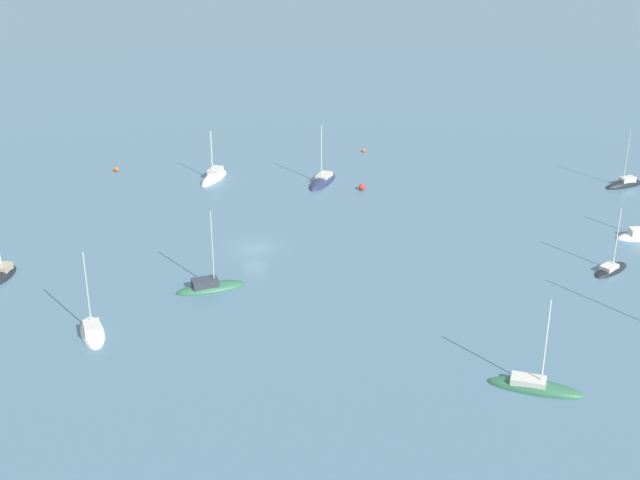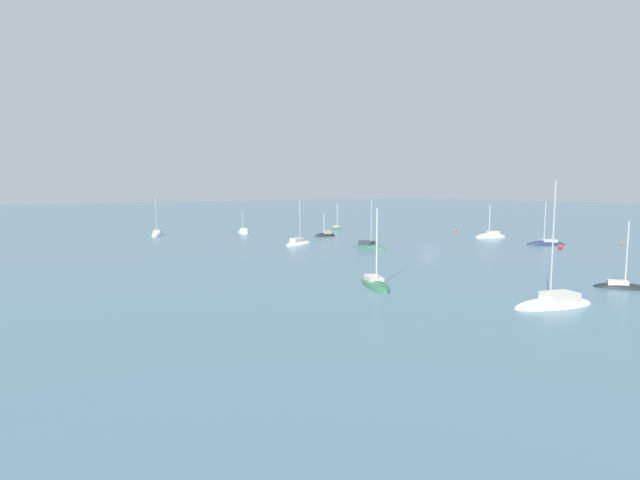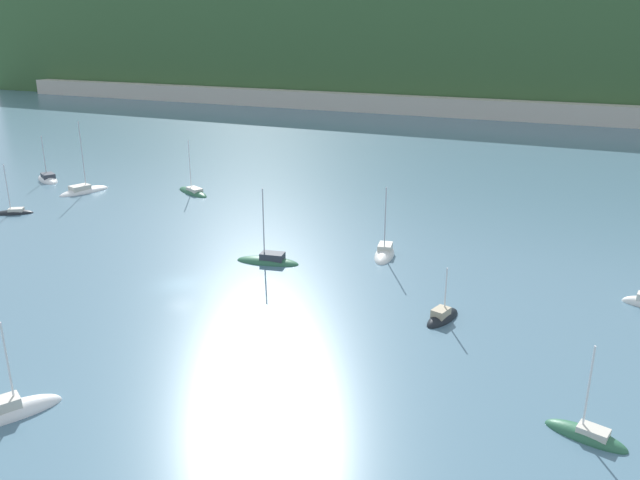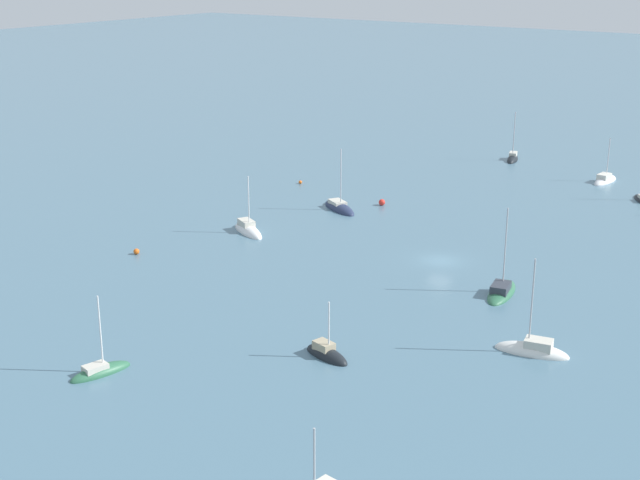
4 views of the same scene
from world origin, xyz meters
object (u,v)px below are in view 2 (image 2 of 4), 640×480
sailboat_2 (325,236)px  sailboat_9 (491,237)px  sailboat_11 (375,285)px  mooring_buoy_0 (456,230)px  sailboat_1 (554,305)px  mooring_buoy_2 (560,246)px  sailboat_4 (337,229)px  sailboat_12 (546,245)px  sailboat_8 (621,287)px  sailboat_10 (299,244)px  mooring_buoy_1 (621,243)px  sailboat_0 (157,235)px  sailboat_3 (369,247)px  sailboat_5 (243,233)px

sailboat_2 → sailboat_9: sailboat_9 is taller
sailboat_9 → sailboat_11: (-25.52, 55.88, -0.03)m
mooring_buoy_0 → sailboat_2: bearing=73.6°
sailboat_1 → mooring_buoy_2: bearing=-135.2°
sailboat_4 → sailboat_12: bearing=25.6°
sailboat_4 → sailboat_8: bearing=-1.4°
sailboat_8 → sailboat_10: size_ratio=0.85×
sailboat_10 → mooring_buoy_0: 46.27m
sailboat_11 → mooring_buoy_1: (2.93, -64.59, 0.17)m
mooring_buoy_2 → sailboat_11: bearing=97.1°
sailboat_0 → mooring_buoy_1: (-69.37, -66.03, 0.18)m
sailboat_8 → mooring_buoy_2: bearing=94.8°
sailboat_10 → mooring_buoy_2: bearing=-54.5°
sailboat_3 → sailboat_9: 33.49m
sailboat_11 → sailboat_3: bearing=165.5°
sailboat_4 → sailboat_9: bearing=35.1°
sailboat_9 → sailboat_11: size_ratio=0.85×
sailboat_3 → sailboat_10: sailboat_3 is taller
sailboat_1 → sailboat_0: bearing=-68.1°
sailboat_9 → mooring_buoy_2: (-19.45, 7.07, 0.31)m
sailboat_10 → mooring_buoy_0: bearing=-10.2°
sailboat_3 → sailboat_11: size_ratio=1.00×
sailboat_4 → mooring_buoy_2: 56.06m
sailboat_2 → sailboat_12: size_ratio=0.64×
sailboat_10 → sailboat_12: bearing=-47.1°
sailboat_4 → sailboat_11: (-61.66, 41.56, 0.00)m
sailboat_2 → sailboat_1: bearing=86.6°
sailboat_3 → mooring_buoy_2: sailboat_3 is taller
sailboat_1 → sailboat_11: 17.97m
sailboat_5 → sailboat_9: (-40.61, -38.82, 0.03)m
sailboat_5 → mooring_buoy_2: size_ratio=7.23×
sailboat_1 → sailboat_5: (82.64, -9.97, -0.04)m
sailboat_0 → sailboat_9: bearing=74.9°
sailboat_10 → sailboat_0: bearing=103.7°
sailboat_11 → mooring_buoy_0: bearing=148.0°
sailboat_8 → sailboat_12: bearing=96.9°
sailboat_0 → sailboat_12: sailboat_0 is taller
sailboat_3 → sailboat_8: 43.15m
sailboat_5 → mooring_buoy_2: 67.94m
sailboat_3 → sailboat_9: (-1.35, -33.47, -0.02)m
sailboat_0 → sailboat_2: (-23.63, -29.87, 0.03)m
mooring_buoy_0 → mooring_buoy_1: mooring_buoy_0 is taller
sailboat_12 → mooring_buoy_0: sailboat_12 is taller
sailboat_12 → mooring_buoy_1: (-7.95, -12.16, 0.18)m
sailboat_9 → sailboat_1: bearing=68.3°
sailboat_4 → mooring_buoy_1: 63.09m
sailboat_4 → sailboat_12: (-50.79, -10.87, -0.01)m
sailboat_5 → mooring_buoy_1: size_ratio=12.32×
sailboat_8 → sailboat_12: 41.64m
sailboat_5 → sailboat_10: sailboat_10 is taller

